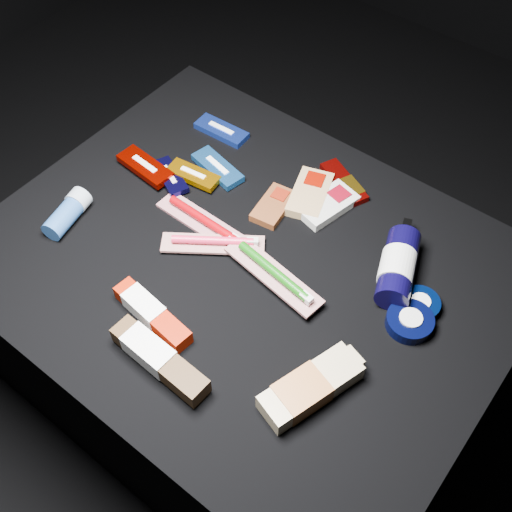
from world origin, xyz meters
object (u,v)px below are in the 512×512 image
Objects in this scene: bodywash_bottle at (309,388)px; toothpaste_carton_red at (150,312)px; deodorant_stick at (68,213)px; lotion_bottle at (398,267)px.

toothpaste_carton_red is (-0.31, -0.05, -0.00)m from bodywash_bottle.
toothpaste_carton_red is (0.28, -0.07, -0.01)m from deodorant_stick.
bodywash_bottle is 1.11× the size of toothpaste_carton_red.
lotion_bottle is 0.64m from deodorant_stick.
toothpaste_carton_red is at bearing -25.66° from deodorant_stick.
lotion_bottle is 1.71× the size of deodorant_stick.
deodorant_stick is 0.67× the size of toothpaste_carton_red.
lotion_bottle reaches higher than deodorant_stick.
deodorant_stick is (-0.59, 0.01, 0.00)m from bodywash_bottle.
deodorant_stick reaches higher than bodywash_bottle.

